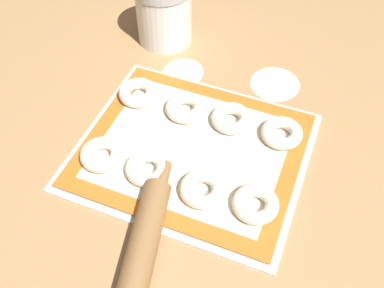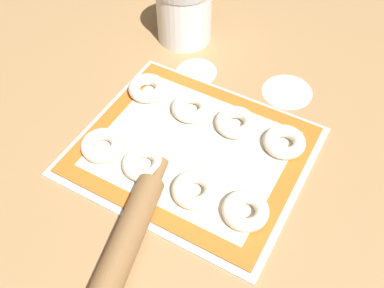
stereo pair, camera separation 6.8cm
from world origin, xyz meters
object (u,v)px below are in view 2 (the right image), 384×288
(bagel_front_mid_right, at_px, (194,190))
(bagel_back_far_left, at_px, (147,88))
(baking_tray, at_px, (192,151))
(bagel_back_mid_left, at_px, (191,107))
(bagel_front_mid_left, at_px, (144,163))
(bagel_front_far_right, at_px, (245,210))
(bagel_front_far_left, at_px, (102,145))
(bagel_back_mid_right, at_px, (235,122))
(bagel_back_far_right, at_px, (284,142))
(flour_canister, at_px, (184,10))
(rolling_pin, at_px, (118,267))

(bagel_front_mid_right, distance_m, bagel_back_far_left, 0.27)
(baking_tray, relative_size, bagel_back_mid_left, 5.29)
(bagel_front_mid_left, distance_m, bagel_front_far_right, 0.20)
(bagel_front_far_left, bearing_deg, bagel_back_mid_right, 42.24)
(bagel_front_far_right, relative_size, bagel_back_far_right, 1.00)
(bagel_front_mid_right, bearing_deg, flour_canister, 122.02)
(bagel_front_mid_left, xyz_separation_m, bagel_back_far_left, (-0.10, 0.16, 0.00))
(bagel_front_mid_left, distance_m, rolling_pin, 0.20)
(bagel_front_mid_right, relative_size, bagel_back_far_right, 1.00)
(rolling_pin, bearing_deg, bagel_front_mid_right, 79.80)
(bagel_front_mid_right, distance_m, bagel_back_mid_right, 0.17)
(flour_canister, bearing_deg, baking_tray, -57.88)
(bagel_back_far_right, xyz_separation_m, flour_canister, (-0.33, 0.21, 0.05))
(bagel_front_far_left, xyz_separation_m, bagel_front_mid_right, (0.19, -0.00, 0.00))
(bagel_front_far_left, height_order, bagel_front_mid_right, same)
(bagel_front_far_left, distance_m, bagel_back_far_left, 0.17)
(bagel_back_far_left, bearing_deg, rolling_pin, -63.49)
(bagel_back_mid_right, bearing_deg, bagel_back_far_left, -179.16)
(bagel_back_far_right, bearing_deg, rolling_pin, -109.68)
(bagel_back_mid_left, xyz_separation_m, rolling_pin, (0.07, -0.34, 0.00))
(bagel_front_mid_left, bearing_deg, bagel_front_far_right, -0.05)
(bagel_front_far_right, xyz_separation_m, rolling_pin, (-0.12, -0.18, 0.00))
(bagel_front_mid_left, bearing_deg, rolling_pin, -67.95)
(baking_tray, bearing_deg, bagel_back_far_right, 30.96)
(bagel_back_far_left, height_order, bagel_back_mid_left, same)
(baking_tray, height_order, bagel_back_far_left, bagel_back_far_left)
(bagel_front_mid_right, xyz_separation_m, bagel_back_far_right, (0.09, 0.17, 0.00))
(bagel_back_far_right, height_order, flour_canister, flour_canister)
(bagel_back_far_left, relative_size, bagel_back_mid_right, 1.00)
(bagel_front_mid_left, distance_m, bagel_back_far_right, 0.26)
(baking_tray, distance_m, bagel_back_mid_right, 0.10)
(bagel_back_far_right, bearing_deg, bagel_back_mid_left, -177.97)
(bagel_front_mid_left, relative_size, bagel_back_mid_left, 1.00)
(bagel_front_far_right, height_order, bagel_back_far_right, same)
(rolling_pin, bearing_deg, bagel_front_far_right, 55.68)
(baking_tray, relative_size, flour_canister, 2.92)
(bagel_front_mid_left, xyz_separation_m, bagel_front_mid_right, (0.11, -0.01, 0.00))
(bagel_front_mid_left, relative_size, bagel_front_far_right, 1.00)
(bagel_back_mid_right, bearing_deg, bagel_front_mid_right, -87.83)
(bagel_back_mid_right, xyz_separation_m, bagel_back_far_right, (0.10, -0.00, 0.00))
(baking_tray, bearing_deg, rolling_pin, -85.45)
(bagel_front_far_left, bearing_deg, bagel_front_far_right, 0.58)
(bagel_back_mid_left, bearing_deg, flour_canister, 122.79)
(bagel_front_mid_right, bearing_deg, bagel_back_far_right, 61.67)
(bagel_back_far_left, distance_m, rolling_pin, 0.39)
(bagel_front_mid_right, height_order, bagel_back_far_right, same)
(bagel_front_far_right, xyz_separation_m, bagel_back_far_right, (0.00, 0.17, 0.00))
(flour_canister, bearing_deg, bagel_back_mid_right, -41.99)
(baking_tray, xyz_separation_m, bagel_back_far_right, (0.15, 0.09, 0.02))
(bagel_back_mid_right, relative_size, rolling_pin, 0.19)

